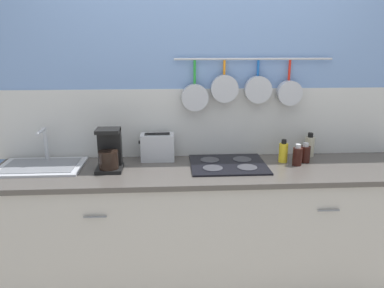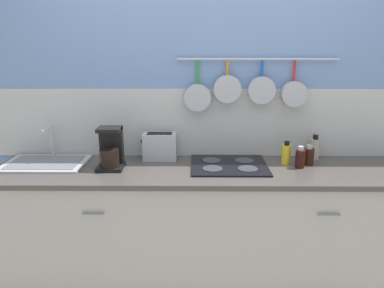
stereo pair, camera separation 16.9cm
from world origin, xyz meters
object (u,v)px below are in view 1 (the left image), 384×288
Objects in this scene: coffee_maker at (109,153)px; bottle_olive_oil at (310,146)px; bottle_sesame_oil at (283,152)px; toaster at (158,147)px; bottle_vinegar at (305,154)px; bottle_cooking_wine at (297,156)px.

bottle_olive_oil is at bearing 8.30° from coffee_maker.
bottle_olive_oil reaches higher than bottle_sesame_oil.
bottle_olive_oil is (1.14, 0.02, -0.02)m from toaster.
toaster is at bearing 173.92° from bottle_vinegar.
bottle_vinegar is (1.06, -0.11, -0.04)m from toaster.
coffee_maker is 0.37m from toaster.
bottle_cooking_wine is 0.11m from bottle_vinegar.
bottle_sesame_oil reaches higher than bottle_cooking_wine.
bottle_vinegar is (0.16, -0.01, -0.01)m from bottle_sesame_oil.
bottle_sesame_oil is at bearing -152.68° from bottle_olive_oil.
bottle_vinegar is (0.08, 0.07, -0.00)m from bottle_cooking_wine.
coffee_maker reaches higher than bottle_sesame_oil.
bottle_sesame_oil is at bearing -6.33° from toaster.
bottle_olive_oil is at bearing 1.16° from toaster.
bottle_sesame_oil reaches higher than bottle_vinegar.
coffee_maker is at bearing -149.20° from toaster.
bottle_sesame_oil is 0.92× the size of bottle_olive_oil.
bottle_cooking_wine is at bearing 0.42° from coffee_maker.
bottle_cooking_wine is at bearing -10.44° from toaster.
toaster reaches higher than bottle_sesame_oil.
coffee_maker is 1.23m from bottle_sesame_oil.
coffee_maker is 1.30m from bottle_cooking_wine.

